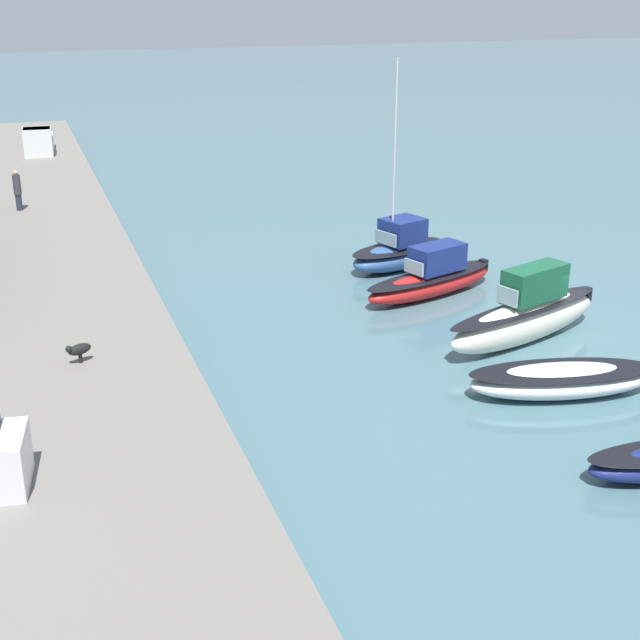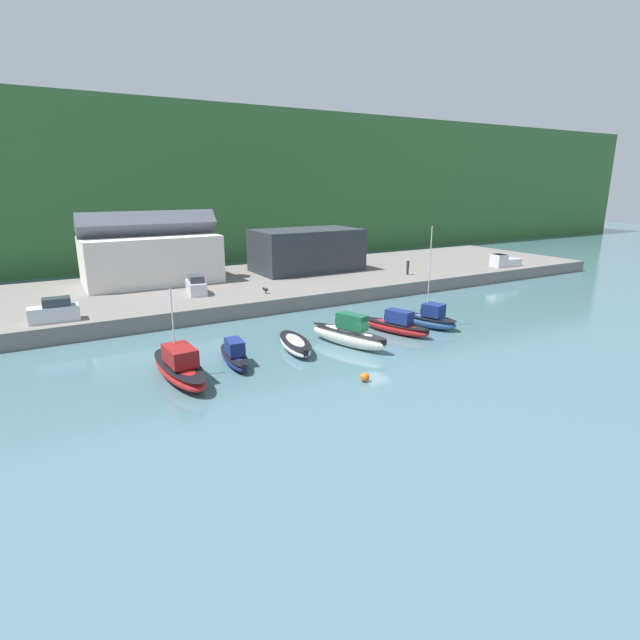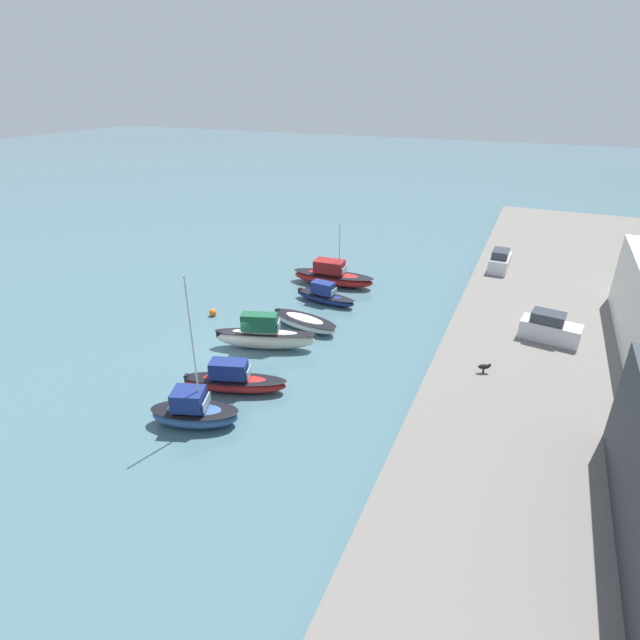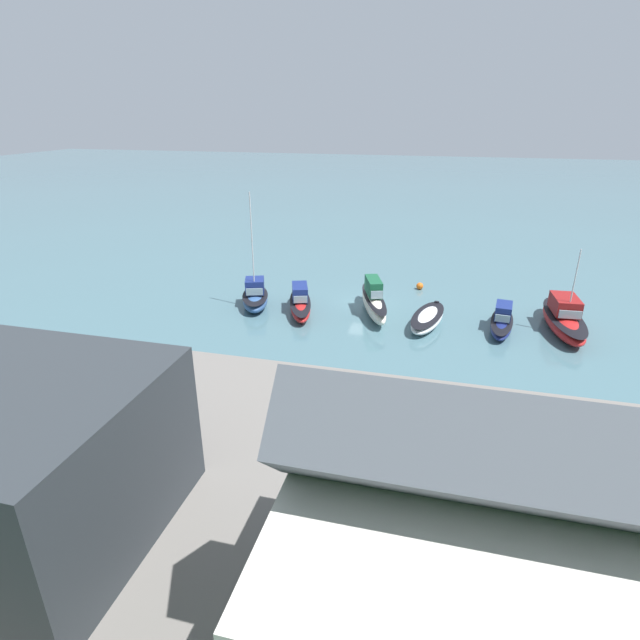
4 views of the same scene
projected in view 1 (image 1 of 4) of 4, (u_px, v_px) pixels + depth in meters
The scene contains 8 objects.
ground_plane at pixel (556, 325), 36.02m from camera, with size 320.00×320.00×0.00m, color #476B75.
moored_boat_2 at pixel (561, 380), 29.78m from camera, with size 3.33×6.70×1.04m.
moored_boat_3 at pixel (526, 315), 34.00m from camera, with size 3.97×8.10×2.97m.
moored_boat_4 at pixel (432, 278), 39.15m from camera, with size 3.92×7.40×2.27m.
moored_boat_5 at pixel (399, 250), 42.83m from camera, with size 3.87×5.90×9.87m.
pickup_truck_0 at pixel (38, 142), 62.51m from camera, with size 4.83×2.22×1.90m.
person_on_quay at pixel (17, 190), 46.85m from camera, with size 0.40×0.40×2.14m.
dog_on_quay at pixel (78, 350), 28.24m from camera, with size 0.60×0.87×0.68m.
Camera 1 is at (-28.59, 20.02, 13.06)m, focal length 50.00 mm.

